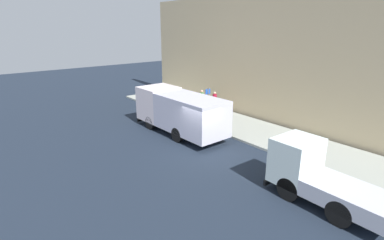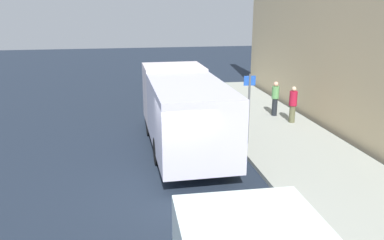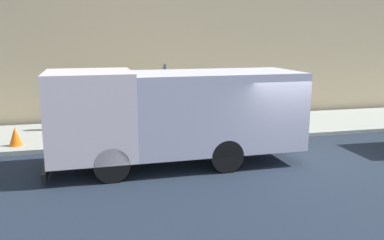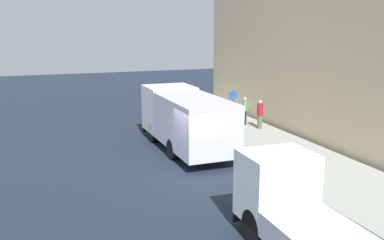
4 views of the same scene
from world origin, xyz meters
name	(u,v)px [view 1 (image 1 of 4)]	position (x,y,z in m)	size (l,w,h in m)	color
ground	(199,151)	(0.00, 0.00, 0.00)	(80.00, 80.00, 0.00)	#1C2533
sidewalk	(255,131)	(5.10, 0.00, 0.07)	(4.20, 30.00, 0.15)	#9A9F96
building_facade	(284,62)	(7.70, 0.00, 4.61)	(0.50, 30.00, 9.22)	tan
large_utility_truck	(179,111)	(0.96, 3.18, 1.58)	(2.57, 7.38, 2.80)	white
small_flatbed_truck	(318,176)	(0.44, -7.03, 1.14)	(2.03, 5.12, 2.46)	white
pedestrian_walking	(202,99)	(5.87, 6.56, 1.02)	(0.40, 0.40, 1.64)	black
pedestrian_standing	(215,101)	(6.22, 5.34, 1.01)	(0.36, 0.36, 1.64)	brown
traffic_cone_orange	(171,105)	(3.74, 8.08, 0.46)	(0.44, 0.44, 0.62)	orange
street_sign_post	(208,103)	(3.40, 3.04, 1.71)	(0.44, 0.08, 2.67)	#4C5156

